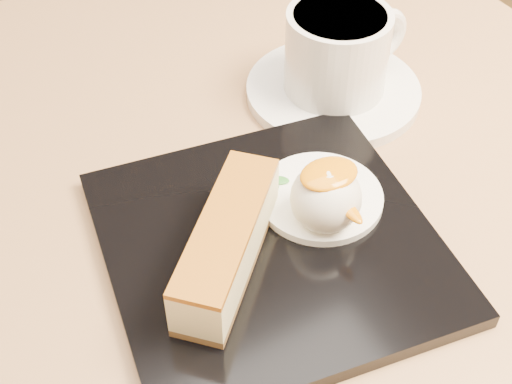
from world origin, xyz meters
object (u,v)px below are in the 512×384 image
table (226,359)px  cheesecake (227,243)px  coffee_cup (339,50)px  saucer (333,91)px  ice_cream_scoop (326,198)px  dessert_plate (270,245)px

table → cheesecake: (-0.01, -0.03, 0.19)m
coffee_cup → saucer: bearing=-180.0°
cheesecake → ice_cream_scoop: (0.07, -0.00, 0.00)m
table → cheesecake: cheesecake is taller
ice_cream_scoop → coffee_cup: 0.16m
table → ice_cream_scoop: ice_cream_scoop is taller
cheesecake → ice_cream_scoop: 0.08m
table → saucer: 0.25m
table → dessert_plate: size_ratio=3.64×
dessert_plate → cheesecake: size_ratio=1.91×
dessert_plate → coffee_cup: 0.19m
cheesecake → saucer: (0.17, 0.13, -0.03)m
dessert_plate → ice_cream_scoop: 0.05m
saucer → coffee_cup: size_ratio=1.30×
cheesecake → saucer: size_ratio=0.77×
dessert_plate → coffee_cup: coffee_cup is taller
ice_cream_scoop → saucer: 0.17m
dessert_plate → coffee_cup: (0.14, 0.13, 0.04)m
table → dessert_plate: (0.03, -0.03, 0.16)m
ice_cream_scoop → cheesecake: bearing=180.0°
dessert_plate → ice_cream_scoop: bearing=-7.1°
cheesecake → saucer: bearing=-7.3°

